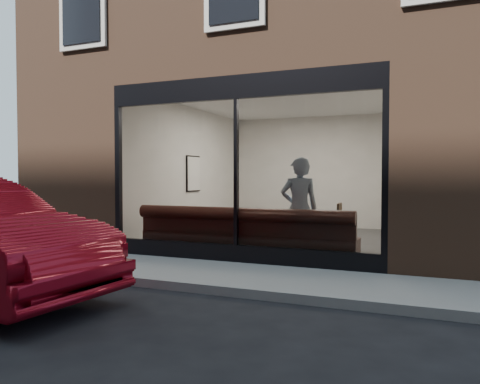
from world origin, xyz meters
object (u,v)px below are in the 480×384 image
at_px(banquette, 245,246).
at_px(cafe_chair_right, 330,239).
at_px(cafe_table_left, 201,212).
at_px(person, 299,209).
at_px(cafe_table_right, 331,217).

distance_m(banquette, cafe_chair_right, 1.92).
xyz_separation_m(banquette, cafe_table_left, (-1.29, 0.77, 0.52)).
bearing_deg(cafe_chair_right, cafe_table_left, 13.68).
distance_m(banquette, person, 1.18).
bearing_deg(cafe_table_right, person, -144.56).
distance_m(cafe_table_right, cafe_chair_right, 1.00).
bearing_deg(cafe_table_right, cafe_chair_right, 103.04).
bearing_deg(cafe_table_left, cafe_chair_right, 15.72).
xyz_separation_m(cafe_table_left, cafe_chair_right, (2.51, 0.71, -0.50)).
xyz_separation_m(banquette, cafe_chair_right, (1.22, 1.48, 0.01)).
distance_m(cafe_table_left, cafe_table_right, 2.71).
xyz_separation_m(cafe_table_left, cafe_table_right, (2.70, -0.13, 0.00)).
height_order(banquette, cafe_table_left, cafe_table_left).
bearing_deg(person, cafe_table_left, -36.12).
height_order(person, cafe_chair_right, person).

